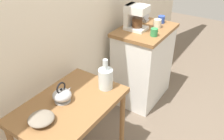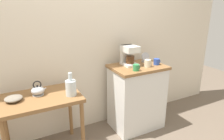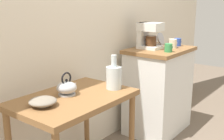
% 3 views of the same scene
% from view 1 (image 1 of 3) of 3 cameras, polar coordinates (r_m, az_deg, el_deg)
% --- Properties ---
extents(ground_plane, '(8.00, 8.00, 0.00)m').
position_cam_1_polar(ground_plane, '(2.65, 2.11, -12.93)').
color(ground_plane, '#6B5B4C').
extents(wooden_table, '(0.83, 0.55, 0.73)m').
position_cam_1_polar(wooden_table, '(1.87, -9.86, -10.18)').
color(wooden_table, olive).
rests_on(wooden_table, ground_plane).
extents(kitchen_counter, '(0.70, 0.51, 0.89)m').
position_cam_1_polar(kitchen_counter, '(2.83, 7.33, 1.36)').
color(kitchen_counter, white).
rests_on(kitchen_counter, ground_plane).
extents(bowl_stoneware, '(0.17, 0.17, 0.06)m').
position_cam_1_polar(bowl_stoneware, '(1.67, -16.49, -11.04)').
color(bowl_stoneware, gray).
rests_on(bowl_stoneware, wooden_table).
extents(teakettle, '(0.17, 0.14, 0.16)m').
position_cam_1_polar(teakettle, '(1.80, -11.76, -5.86)').
color(teakettle, '#B2B5BA').
rests_on(teakettle, wooden_table).
extents(glass_carafe_vase, '(0.11, 0.11, 0.26)m').
position_cam_1_polar(glass_carafe_vase, '(1.88, -1.55, -1.92)').
color(glass_carafe_vase, silver).
rests_on(glass_carafe_vase, wooden_table).
extents(coffee_maker, '(0.18, 0.22, 0.26)m').
position_cam_1_polar(coffee_maker, '(2.56, 5.45, 12.64)').
color(coffee_maker, white).
rests_on(coffee_maker, kitchen_counter).
extents(mug_small_cream, '(0.09, 0.08, 0.09)m').
position_cam_1_polar(mug_small_cream, '(2.66, 10.73, 10.81)').
color(mug_small_cream, beige).
rests_on(mug_small_cream, kitchen_counter).
extents(mug_blue, '(0.08, 0.08, 0.08)m').
position_cam_1_polar(mug_blue, '(2.81, 11.68, 11.72)').
color(mug_blue, '#2D4CAD').
rests_on(mug_blue, kitchen_counter).
extents(mug_tall_green, '(0.08, 0.07, 0.08)m').
position_cam_1_polar(mug_tall_green, '(2.45, 10.01, 8.86)').
color(mug_tall_green, '#338C4C').
rests_on(mug_tall_green, kitchen_counter).
extents(table_clock, '(0.12, 0.06, 0.14)m').
position_cam_1_polar(table_clock, '(2.82, 7.97, 12.50)').
color(table_clock, '#B2B5BA').
rests_on(table_clock, kitchen_counter).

